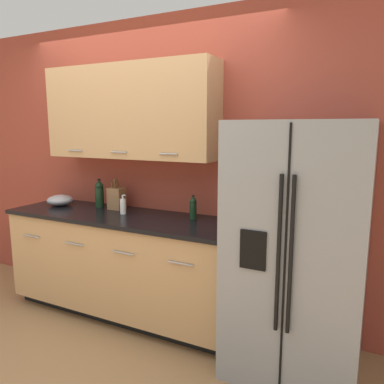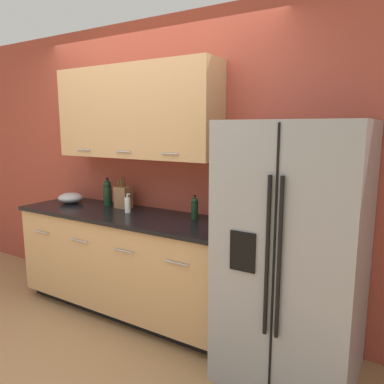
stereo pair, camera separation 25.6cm
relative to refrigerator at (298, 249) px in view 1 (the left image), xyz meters
name	(u,v)px [view 1 (the left image)]	position (x,y,z in m)	size (l,w,h in m)	color
ground_plane	(52,369)	(-1.48, -0.81, -0.85)	(14.00, 14.00, 0.00)	#997047
wall_back	(143,154)	(-1.49, 0.38, 0.57)	(10.00, 0.39, 2.60)	#993D2D
counter_unit	(123,264)	(-1.52, 0.08, -0.39)	(2.12, 0.64, 0.91)	black
refrigerator	(298,249)	(0.00, 0.00, 0.00)	(0.85, 0.81, 1.70)	gray
knife_block	(117,198)	(-1.69, 0.23, 0.17)	(0.14, 0.11, 0.29)	olive
wine_bottle	(99,194)	(-1.90, 0.24, 0.19)	(0.08, 0.08, 0.27)	black
soap_dispenser	(123,206)	(-1.52, 0.10, 0.13)	(0.06, 0.05, 0.17)	white
oil_bottle	(193,208)	(-0.89, 0.22, 0.16)	(0.06, 0.06, 0.20)	black
mixing_bowl	(60,200)	(-2.29, 0.12, 0.11)	(0.24, 0.24, 0.10)	#A3A3A5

